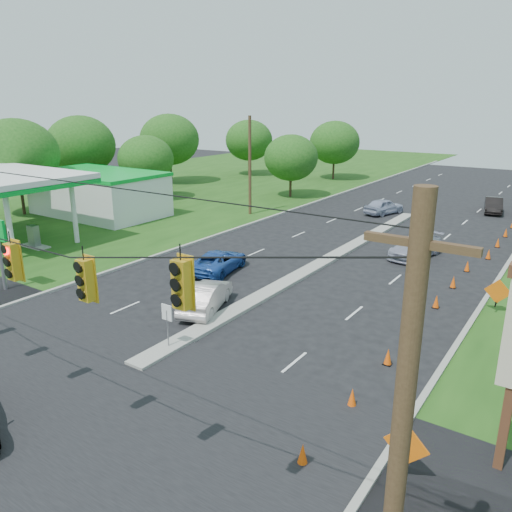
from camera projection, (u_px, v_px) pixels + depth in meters
The scene contains 32 objects.
ground at pixel (42, 420), 16.52m from camera, with size 160.00×160.00×0.00m, color black.
grass_left at pixel (44, 211), 48.45m from camera, with size 40.00×160.00×0.06m, color #1E4714.
cross_street at pixel (42, 420), 16.52m from camera, with size 160.00×14.00×0.02m, color black.
curb_left at pixel (272, 218), 45.66m from camera, with size 0.25×110.00×0.16m, color gray.
median at pixel (327, 261), 33.12m from camera, with size 1.00×34.00×0.18m, color gray.
median_sign at pixel (167, 318), 20.83m from camera, with size 0.55×0.06×2.05m.
utility_pole_far_left at pixel (250, 166), 45.63m from camera, with size 0.28×0.28×9.00m, color #422D1C.
gas_station at pixel (85, 191), 44.47m from camera, with size 18.40×19.70×5.20m.
cone_0 at pixel (303, 454), 14.40m from camera, with size 0.32×0.32×0.70m, color #F8550B.
cone_1 at pixel (352, 397), 17.16m from camera, with size 0.32×0.32×0.70m, color #F8550B.
cone_2 at pixel (388, 357), 19.93m from camera, with size 0.32×0.32×0.70m, color #F8550B.
cone_3 at pixel (415, 326), 22.70m from camera, with size 0.32×0.32×0.70m, color #F8550B.
cone_4 at pixel (436, 301), 25.46m from camera, with size 0.32×0.32×0.70m, color #F8550B.
cone_5 at pixel (453, 282), 28.23m from camera, with size 0.32×0.32×0.70m, color #F8550B.
cone_6 at pixel (467, 266), 31.00m from camera, with size 0.32×0.32×0.70m, color #F8550B.
cone_7 at pixel (489, 254), 33.44m from camera, with size 0.32×0.32×0.70m, color #F8550B.
cone_8 at pixel (498, 243), 36.21m from camera, with size 0.32×0.32×0.70m, color #F8550B.
cone_9 at pixel (506, 233), 38.97m from camera, with size 0.32×0.32×0.70m, color #F8550B.
work_sign_0 at pixel (406, 447), 13.56m from camera, with size 1.27×0.58×1.37m.
work_sign_1 at pixel (498, 293), 24.62m from camera, with size 1.27×0.58×1.37m.
tree_1 at pixel (16, 155), 45.23m from camera, with size 7.56×7.56×8.82m.
tree_2 at pixel (146, 159), 52.93m from camera, with size 5.88×5.88×6.86m.
tree_3 at pixel (170, 140), 63.70m from camera, with size 7.56×7.56×8.82m.
tree_4 at pixel (249, 140), 71.21m from camera, with size 6.72×6.72×7.84m.
tree_5 at pixel (291, 158), 54.39m from camera, with size 5.88×5.88×6.86m.
tree_6 at pixel (335, 143), 67.14m from camera, with size 6.72×6.72×7.84m.
tree_14 at pixel (81, 145), 55.29m from camera, with size 7.56×7.56×8.82m.
white_sedan at pixel (206, 296), 25.15m from camera, with size 1.55×4.45×1.47m, color #BDB1AF.
blue_pickup at pixel (218, 261), 30.92m from camera, with size 2.20×4.78×1.33m, color #204CA3.
silver_car_far at pixel (416, 247), 33.85m from camera, with size 2.02×4.98×1.44m, color #A2A1B9.
silver_car_oncoming at pixel (384, 206), 46.94m from camera, with size 1.74×4.34×1.48m, color #9DA4C0.
dark_car_receding at pixel (494, 205), 47.51m from camera, with size 1.53×4.38×1.44m, color black.
Camera 1 is at (13.85, -7.75, 10.05)m, focal length 35.00 mm.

